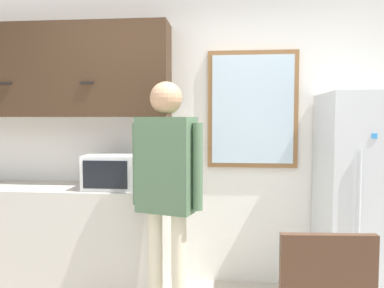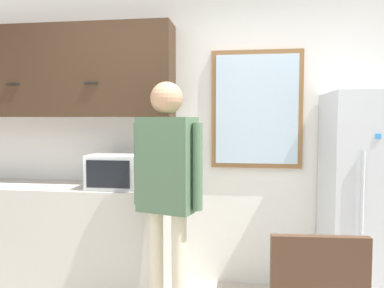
% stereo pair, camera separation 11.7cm
% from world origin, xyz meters
% --- Properties ---
extents(back_wall, '(6.00, 0.06, 2.70)m').
position_xyz_m(back_wall, '(0.00, 1.79, 1.35)').
color(back_wall, white).
rests_on(back_wall, ground_plane).
extents(counter, '(2.06, 0.57, 0.91)m').
position_xyz_m(counter, '(-1.17, 1.47, 0.46)').
color(counter, '#BCB7AD').
rests_on(counter, ground_plane).
extents(upper_cabinets, '(2.06, 0.34, 0.81)m').
position_xyz_m(upper_cabinets, '(-1.17, 1.60, 1.92)').
color(upper_cabinets, '#3D2819').
extents(microwave, '(0.51, 0.41, 0.29)m').
position_xyz_m(microwave, '(-0.55, 1.44, 1.06)').
color(microwave, white).
rests_on(microwave, counter).
extents(person, '(0.53, 0.33, 1.76)m').
position_xyz_m(person, '(-0.07, 1.02, 1.08)').
color(person, beige).
rests_on(person, ground_plane).
extents(refrigerator, '(0.76, 0.70, 1.70)m').
position_xyz_m(refrigerator, '(1.50, 1.41, 0.85)').
color(refrigerator, silver).
rests_on(refrigerator, ground_plane).
extents(window, '(0.80, 0.05, 1.04)m').
position_xyz_m(window, '(0.59, 1.75, 1.58)').
color(window, olive).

